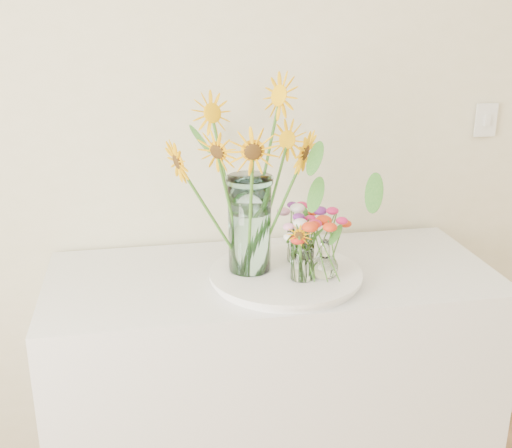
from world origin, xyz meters
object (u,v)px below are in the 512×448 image
counter (271,394)px  mason_jar (250,224)px  tray (286,277)px  small_vase_a (302,262)px  small_vase_c (298,244)px  small_vase_b (325,259)px

counter → mason_jar: size_ratio=4.66×
tray → small_vase_a: small_vase_a is taller
small_vase_c → small_vase_a: bearing=-99.5°
small_vase_a → small_vase_b: bearing=4.2°
counter → mason_jar: bearing=-157.8°
small_vase_b → small_vase_c: small_vase_c is taller
counter → small_vase_a: 0.55m
small_vase_a → small_vase_b: (0.07, 0.01, 0.00)m
small_vase_a → small_vase_b: size_ratio=0.99×
counter → mason_jar: 0.63m
counter → tray: (0.03, -0.07, 0.46)m
small_vase_a → small_vase_c: (0.02, 0.14, 0.00)m
small_vase_c → small_vase_b: bearing=-70.6°
tray → mason_jar: 0.20m
tray → small_vase_a: bearing=-59.6°
counter → small_vase_c: bearing=6.8°
small_vase_a → mason_jar: bearing=144.9°
mason_jar → small_vase_a: size_ratio=2.56×
small_vase_b → small_vase_c: bearing=109.4°
counter → small_vase_b: size_ratio=11.82×
small_vase_c → mason_jar: bearing=-165.6°
tray → small_vase_b: (0.11, -0.05, 0.07)m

